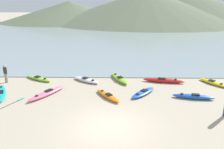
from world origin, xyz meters
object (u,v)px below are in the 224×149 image
at_px(kayak_on_sand_5, 47,93).
at_px(person_near_waterline, 5,72).
at_px(kayak_on_sand_8, 143,93).
at_px(kayak_on_sand_7, 1,93).
at_px(loose_paddle, 7,106).
at_px(kayak_on_sand_4, 213,83).
at_px(kayak_on_sand_9, 119,78).
at_px(kayak_on_sand_0, 193,97).
at_px(kayak_on_sand_1, 39,78).
at_px(kayak_on_sand_2, 86,80).
at_px(kayak_on_sand_6, 164,80).
at_px(kayak_on_sand_3, 108,96).
at_px(moored_boat_1, 224,24).

bearing_deg(kayak_on_sand_5, person_near_waterline, 148.18).
relative_size(kayak_on_sand_8, person_near_waterline, 1.63).
distance_m(kayak_on_sand_5, kayak_on_sand_8, 7.07).
xyz_separation_m(kayak_on_sand_7, loose_paddle, (1.36, -1.92, -0.11)).
bearing_deg(kayak_on_sand_4, kayak_on_sand_9, 174.04).
distance_m(kayak_on_sand_5, kayak_on_sand_7, 3.47).
height_order(kayak_on_sand_0, kayak_on_sand_8, kayak_on_sand_0).
xyz_separation_m(kayak_on_sand_7, person_near_waterline, (-0.83, 2.64, 0.76)).
bearing_deg(kayak_on_sand_7, person_near_waterline, 107.41).
distance_m(kayak_on_sand_1, kayak_on_sand_2, 4.29).
bearing_deg(kayak_on_sand_9, kayak_on_sand_0, -36.68).
height_order(kayak_on_sand_6, kayak_on_sand_9, kayak_on_sand_6).
relative_size(person_near_waterline, loose_paddle, 0.60).
height_order(kayak_on_sand_8, loose_paddle, kayak_on_sand_8).
relative_size(kayak_on_sand_3, kayak_on_sand_8, 1.04).
height_order(kayak_on_sand_9, person_near_waterline, person_near_waterline).
bearing_deg(kayak_on_sand_6, kayak_on_sand_8, -127.87).
bearing_deg(kayak_on_sand_7, kayak_on_sand_1, 63.65).
relative_size(kayak_on_sand_0, kayak_on_sand_9, 0.93).
relative_size(kayak_on_sand_2, person_near_waterline, 1.70).
xyz_separation_m(kayak_on_sand_3, kayak_on_sand_4, (8.69, 2.92, 0.01)).
relative_size(kayak_on_sand_1, kayak_on_sand_7, 0.81).
bearing_deg(person_near_waterline, kayak_on_sand_1, 16.64).
relative_size(kayak_on_sand_7, kayak_on_sand_8, 1.38).
height_order(kayak_on_sand_5, loose_paddle, kayak_on_sand_5).
xyz_separation_m(kayak_on_sand_2, kayak_on_sand_3, (1.98, -3.35, -0.02)).
distance_m(kayak_on_sand_5, kayak_on_sand_9, 6.33).
bearing_deg(kayak_on_sand_2, kayak_on_sand_8, -30.86).
relative_size(kayak_on_sand_6, loose_paddle, 1.37).
xyz_separation_m(kayak_on_sand_0, kayak_on_sand_3, (-6.03, 0.11, -0.03)).
bearing_deg(kayak_on_sand_9, kayak_on_sand_6, -7.08).
height_order(kayak_on_sand_0, kayak_on_sand_7, kayak_on_sand_0).
distance_m(kayak_on_sand_9, loose_paddle, 9.14).
height_order(kayak_on_sand_7, person_near_waterline, person_near_waterline).
xyz_separation_m(kayak_on_sand_8, person_near_waterline, (-11.36, 2.37, 0.77)).
bearing_deg(kayak_on_sand_3, kayak_on_sand_7, 177.53).
relative_size(kayak_on_sand_5, person_near_waterline, 2.09).
height_order(kayak_on_sand_0, kayak_on_sand_5, kayak_on_sand_0).
distance_m(kayak_on_sand_4, kayak_on_sand_7, 16.82).
height_order(kayak_on_sand_3, moored_boat_1, moored_boat_1).
distance_m(person_near_waterline, loose_paddle, 5.14).
bearing_deg(kayak_on_sand_3, kayak_on_sand_4, 18.55).
bearing_deg(moored_boat_1, kayak_on_sand_4, -115.84).
xyz_separation_m(kayak_on_sand_5, person_near_waterline, (-4.30, 2.67, 0.74)).
bearing_deg(kayak_on_sand_5, kayak_on_sand_1, 117.59).
distance_m(kayak_on_sand_2, moored_boat_1, 65.70).
relative_size(kayak_on_sand_9, moored_boat_1, 0.84).
bearing_deg(kayak_on_sand_2, kayak_on_sand_3, -59.47).
distance_m(kayak_on_sand_3, kayak_on_sand_5, 4.48).
relative_size(kayak_on_sand_6, kayak_on_sand_9, 1.12).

